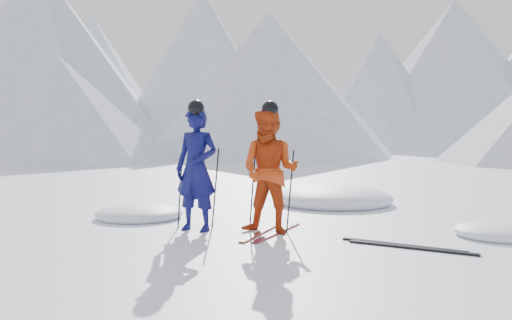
# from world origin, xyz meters

# --- Properties ---
(ground) EXTENTS (160.00, 160.00, 0.00)m
(ground) POSITION_xyz_m (0.00, 0.00, 0.00)
(ground) COLOR white
(ground) RESTS_ON ground
(mountain_range) EXTENTS (106.15, 62.94, 15.53)m
(mountain_range) POSITION_xyz_m (5.71, 35.31, 6.72)
(mountain_range) COLOR #B2BCD1
(mountain_range) RESTS_ON ground
(skier_blue) EXTENTS (0.81, 0.65, 1.93)m
(skier_blue) POSITION_xyz_m (-2.59, 0.25, 0.97)
(skier_blue) COLOR #0C0D4A
(skier_blue) RESTS_ON ground
(skier_red) EXTENTS (1.08, 0.94, 1.91)m
(skier_red) POSITION_xyz_m (-1.43, 0.16, 0.95)
(skier_red) COLOR #BC380F
(skier_red) RESTS_ON ground
(pole_blue_left) EXTENTS (0.13, 0.09, 1.28)m
(pole_blue_left) POSITION_xyz_m (-2.89, 0.40, 0.64)
(pole_blue_left) COLOR black
(pole_blue_left) RESTS_ON ground
(pole_blue_right) EXTENTS (0.13, 0.08, 1.29)m
(pole_blue_right) POSITION_xyz_m (-2.34, 0.50, 0.64)
(pole_blue_right) COLOR black
(pole_blue_right) RESTS_ON ground
(pole_red_left) EXTENTS (0.13, 0.10, 1.27)m
(pole_red_left) POSITION_xyz_m (-1.73, 0.41, 0.64)
(pole_red_left) COLOR black
(pole_red_left) RESTS_ON ground
(pole_red_right) EXTENTS (0.13, 0.09, 1.27)m
(pole_red_right) POSITION_xyz_m (-1.13, 0.31, 0.64)
(pole_red_right) COLOR black
(pole_red_right) RESTS_ON ground
(ski_worn_left) EXTENTS (0.48, 1.67, 0.03)m
(ski_worn_left) POSITION_xyz_m (-1.55, 0.16, 0.01)
(ski_worn_left) COLOR black
(ski_worn_left) RESTS_ON ground
(ski_worn_right) EXTENTS (0.59, 1.65, 0.03)m
(ski_worn_right) POSITION_xyz_m (-1.31, 0.16, 0.01)
(ski_worn_right) COLOR black
(ski_worn_right) RESTS_ON ground
(ski_loose_a) EXTENTS (1.57, 0.81, 0.03)m
(ski_loose_a) POSITION_xyz_m (0.44, -0.56, 0.01)
(ski_loose_a) COLOR black
(ski_loose_a) RESTS_ON ground
(ski_loose_b) EXTENTS (1.60, 0.76, 0.03)m
(ski_loose_b) POSITION_xyz_m (0.54, -0.71, 0.01)
(ski_loose_b) COLOR black
(ski_loose_b) RESTS_ON ground
(snow_lumps) EXTENTS (9.07, 6.33, 0.55)m
(snow_lumps) POSITION_xyz_m (-0.53, 2.74, 0.00)
(snow_lumps) COLOR white
(snow_lumps) RESTS_ON ground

